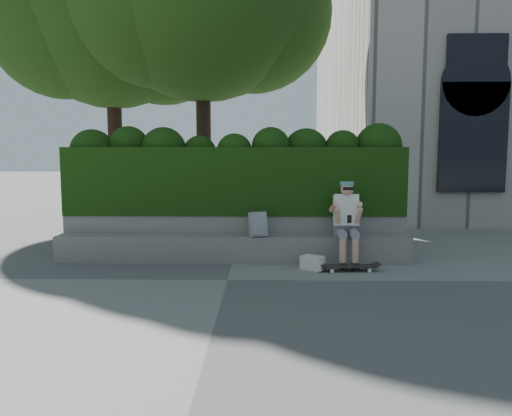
{
  "coord_description": "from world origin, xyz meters",
  "views": [
    {
      "loc": [
        0.55,
        -7.12,
        1.87
      ],
      "look_at": [
        0.4,
        1.0,
        0.95
      ],
      "focal_mm": 35.0,
      "sensor_mm": 36.0,
      "label": 1
    }
  ],
  "objects_px": {
    "skateboard": "(349,267)",
    "backpack_plaid": "(258,224)",
    "backpack_ground": "(313,263)",
    "person": "(346,220)"
  },
  "relations": [
    {
      "from": "backpack_plaid",
      "to": "skateboard",
      "type": "bearing_deg",
      "value": -38.88
    },
    {
      "from": "person",
      "to": "backpack_plaid",
      "type": "height_order",
      "value": "person"
    },
    {
      "from": "person",
      "to": "skateboard",
      "type": "distance_m",
      "value": 0.84
    },
    {
      "from": "person",
      "to": "backpack_ground",
      "type": "height_order",
      "value": "person"
    },
    {
      "from": "person",
      "to": "backpack_plaid",
      "type": "relative_size",
      "value": 3.35
    },
    {
      "from": "person",
      "to": "backpack_plaid",
      "type": "distance_m",
      "value": 1.47
    },
    {
      "from": "skateboard",
      "to": "backpack_ground",
      "type": "relative_size",
      "value": 2.56
    },
    {
      "from": "person",
      "to": "backpack_plaid",
      "type": "bearing_deg",
      "value": 176.82
    },
    {
      "from": "skateboard",
      "to": "backpack_plaid",
      "type": "distance_m",
      "value": 1.66
    },
    {
      "from": "skateboard",
      "to": "backpack_ground",
      "type": "height_order",
      "value": "backpack_ground"
    }
  ]
}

